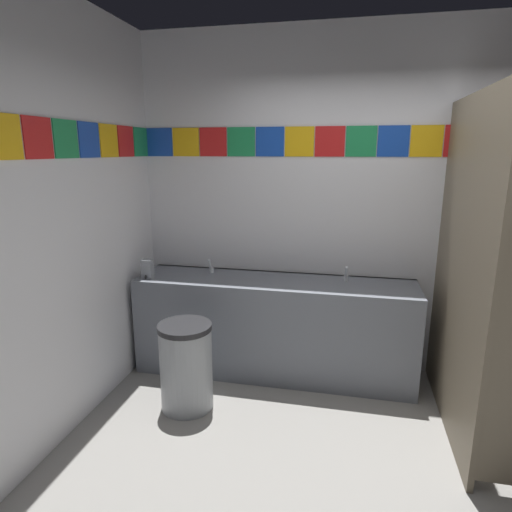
# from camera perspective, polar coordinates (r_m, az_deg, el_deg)

# --- Properties ---
(ground_plane) EXTENTS (9.34, 9.34, 0.00)m
(ground_plane) POSITION_cam_1_polar(r_m,az_deg,el_deg) (2.90, 17.42, -27.87)
(ground_plane) COLOR gray
(wall_back) EXTENTS (4.24, 0.09, 2.88)m
(wall_back) POSITION_cam_1_polar(r_m,az_deg,el_deg) (3.80, 16.98, 6.32)
(wall_back) COLOR silver
(wall_back) RESTS_ON ground_plane
(wall_side) EXTENTS (0.09, 3.10, 2.88)m
(wall_side) POSITION_cam_1_polar(r_m,az_deg,el_deg) (2.88, -27.89, 3.14)
(wall_side) COLOR silver
(wall_side) RESTS_ON ground_plane
(vanity_counter) EXTENTS (2.34, 0.56, 0.83)m
(vanity_counter) POSITION_cam_1_polar(r_m,az_deg,el_deg) (3.78, 2.38, -9.13)
(vanity_counter) COLOR slate
(vanity_counter) RESTS_ON ground_plane
(faucet_left) EXTENTS (0.04, 0.10, 0.14)m
(faucet_left) POSITION_cam_1_polar(r_m,az_deg,el_deg) (3.85, -5.95, -1.52)
(faucet_left) COLOR silver
(faucet_left) RESTS_ON vanity_counter
(faucet_right) EXTENTS (0.04, 0.10, 0.14)m
(faucet_right) POSITION_cam_1_polar(r_m,az_deg,el_deg) (3.67, 11.76, -2.51)
(faucet_right) COLOR silver
(faucet_right) RESTS_ON vanity_counter
(soap_dispenser) EXTENTS (0.09, 0.09, 0.16)m
(soap_dispenser) POSITION_cam_1_polar(r_m,az_deg,el_deg) (3.80, -14.07, -1.66)
(soap_dispenser) COLOR gray
(soap_dispenser) RESTS_ON vanity_counter
(stall_divider) EXTENTS (0.92, 1.44, 2.25)m
(stall_divider) POSITION_cam_1_polar(r_m,az_deg,el_deg) (2.99, 29.51, -3.04)
(stall_divider) COLOR #726651
(stall_divider) RESTS_ON ground_plane
(toilet) EXTENTS (0.39, 0.49, 0.74)m
(toilet) POSITION_cam_1_polar(r_m,az_deg,el_deg) (3.86, 30.25, -12.60)
(toilet) COLOR white
(toilet) RESTS_ON ground_plane
(trash_bin) EXTENTS (0.40, 0.40, 0.66)m
(trash_bin) POSITION_cam_1_polar(r_m,az_deg,el_deg) (3.37, -9.16, -14.08)
(trash_bin) COLOR #999EA3
(trash_bin) RESTS_ON ground_plane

